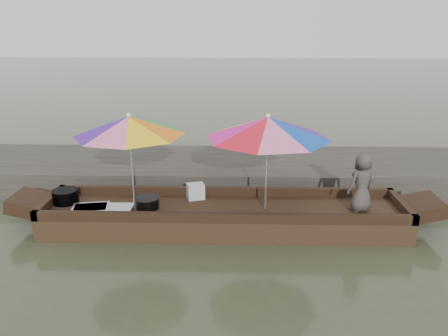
{
  "coord_description": "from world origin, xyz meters",
  "views": [
    {
      "loc": [
        0.18,
        -6.53,
        3.17
      ],
      "look_at": [
        0.0,
        0.1,
        1.0
      ],
      "focal_mm": 35.0,
      "sensor_mm": 36.0,
      "label": 1
    }
  ],
  "objects_px": {
    "tray_crayfish": "(91,209)",
    "tray_scallop": "(114,209)",
    "vendor": "(362,182)",
    "boat_hull": "(224,218)",
    "supply_bag": "(196,191)",
    "cooking_pot": "(65,196)",
    "charcoal_grill": "(148,203)",
    "umbrella_bow": "(132,162)",
    "umbrella_stern": "(267,163)"
  },
  "relations": [
    {
      "from": "tray_crayfish",
      "to": "tray_scallop",
      "type": "relative_size",
      "value": 1.0
    },
    {
      "from": "tray_crayfish",
      "to": "vendor",
      "type": "height_order",
      "value": "vendor"
    },
    {
      "from": "boat_hull",
      "to": "supply_bag",
      "type": "height_order",
      "value": "supply_bag"
    },
    {
      "from": "cooking_pot",
      "to": "vendor",
      "type": "height_order",
      "value": "vendor"
    },
    {
      "from": "cooking_pot",
      "to": "tray_scallop",
      "type": "xyz_separation_m",
      "value": [
        0.9,
        -0.32,
        -0.08
      ]
    },
    {
      "from": "boat_hull",
      "to": "tray_crayfish",
      "type": "distance_m",
      "value": 2.13
    },
    {
      "from": "cooking_pot",
      "to": "supply_bag",
      "type": "distance_m",
      "value": 2.17
    },
    {
      "from": "charcoal_grill",
      "to": "umbrella_bow",
      "type": "height_order",
      "value": "umbrella_bow"
    },
    {
      "from": "boat_hull",
      "to": "supply_bag",
      "type": "relative_size",
      "value": 20.72
    },
    {
      "from": "tray_crayfish",
      "to": "umbrella_bow",
      "type": "relative_size",
      "value": 0.33
    },
    {
      "from": "cooking_pot",
      "to": "vendor",
      "type": "distance_m",
      "value": 4.84
    },
    {
      "from": "cooking_pot",
      "to": "umbrella_stern",
      "type": "relative_size",
      "value": 0.22
    },
    {
      "from": "tray_scallop",
      "to": "charcoal_grill",
      "type": "relative_size",
      "value": 1.55
    },
    {
      "from": "tray_scallop",
      "to": "umbrella_stern",
      "type": "distance_m",
      "value": 2.53
    },
    {
      "from": "boat_hull",
      "to": "tray_crayfish",
      "type": "height_order",
      "value": "tray_crayfish"
    },
    {
      "from": "tray_scallop",
      "to": "umbrella_bow",
      "type": "bearing_deg",
      "value": 29.31
    },
    {
      "from": "tray_crayfish",
      "to": "tray_scallop",
      "type": "height_order",
      "value": "tray_crayfish"
    },
    {
      "from": "vendor",
      "to": "tray_crayfish",
      "type": "bearing_deg",
      "value": -25.22
    },
    {
      "from": "supply_bag",
      "to": "umbrella_stern",
      "type": "relative_size",
      "value": 0.15
    },
    {
      "from": "supply_bag",
      "to": "umbrella_stern",
      "type": "height_order",
      "value": "umbrella_stern"
    },
    {
      "from": "cooking_pot",
      "to": "umbrella_bow",
      "type": "relative_size",
      "value": 0.24
    },
    {
      "from": "cooking_pot",
      "to": "charcoal_grill",
      "type": "xyz_separation_m",
      "value": [
        1.42,
        -0.2,
        -0.02
      ]
    },
    {
      "from": "cooking_pot",
      "to": "tray_scallop",
      "type": "bearing_deg",
      "value": -19.5
    },
    {
      "from": "boat_hull",
      "to": "charcoal_grill",
      "type": "relative_size",
      "value": 15.85
    },
    {
      "from": "boat_hull",
      "to": "cooking_pot",
      "type": "bearing_deg",
      "value": 176.61
    },
    {
      "from": "cooking_pot",
      "to": "charcoal_grill",
      "type": "bearing_deg",
      "value": -7.9
    },
    {
      "from": "tray_crayfish",
      "to": "umbrella_bow",
      "type": "bearing_deg",
      "value": 18.47
    },
    {
      "from": "tray_crayfish",
      "to": "boat_hull",
      "type": "bearing_deg",
      "value": 5.91
    },
    {
      "from": "boat_hull",
      "to": "cooking_pot",
      "type": "distance_m",
      "value": 2.67
    },
    {
      "from": "tray_scallop",
      "to": "vendor",
      "type": "bearing_deg",
      "value": 1.73
    },
    {
      "from": "vendor",
      "to": "umbrella_bow",
      "type": "relative_size",
      "value": 0.55
    },
    {
      "from": "tray_crayfish",
      "to": "tray_scallop",
      "type": "xyz_separation_m",
      "value": [
        0.36,
        0.06,
        -0.01
      ]
    },
    {
      "from": "cooking_pot",
      "to": "vendor",
      "type": "relative_size",
      "value": 0.44
    },
    {
      "from": "boat_hull",
      "to": "tray_scallop",
      "type": "bearing_deg",
      "value": -174.67
    },
    {
      "from": "vendor",
      "to": "umbrella_stern",
      "type": "height_order",
      "value": "umbrella_stern"
    },
    {
      "from": "boat_hull",
      "to": "supply_bag",
      "type": "distance_m",
      "value": 0.7
    },
    {
      "from": "cooking_pot",
      "to": "tray_scallop",
      "type": "distance_m",
      "value": 0.96
    },
    {
      "from": "umbrella_stern",
      "to": "umbrella_bow",
      "type": "bearing_deg",
      "value": 180.0
    },
    {
      "from": "umbrella_stern",
      "to": "vendor",
      "type": "bearing_deg",
      "value": -1.71
    },
    {
      "from": "charcoal_grill",
      "to": "supply_bag",
      "type": "distance_m",
      "value": 0.86
    },
    {
      "from": "tray_scallop",
      "to": "boat_hull",
      "type": "bearing_deg",
      "value": 5.33
    },
    {
      "from": "boat_hull",
      "to": "umbrella_bow",
      "type": "height_order",
      "value": "umbrella_bow"
    },
    {
      "from": "supply_bag",
      "to": "umbrella_bow",
      "type": "bearing_deg",
      "value": -157.67
    },
    {
      "from": "tray_crayfish",
      "to": "charcoal_grill",
      "type": "height_order",
      "value": "charcoal_grill"
    },
    {
      "from": "boat_hull",
      "to": "vendor",
      "type": "relative_size",
      "value": 6.07
    },
    {
      "from": "tray_crayfish",
      "to": "umbrella_bow",
      "type": "distance_m",
      "value": 1.0
    },
    {
      "from": "tray_crayfish",
      "to": "umbrella_stern",
      "type": "distance_m",
      "value": 2.88
    },
    {
      "from": "vendor",
      "to": "umbrella_stern",
      "type": "relative_size",
      "value": 0.49
    },
    {
      "from": "umbrella_bow",
      "to": "umbrella_stern",
      "type": "xyz_separation_m",
      "value": [
        2.13,
        0.0,
        0.0
      ]
    },
    {
      "from": "cooking_pot",
      "to": "tray_crayfish",
      "type": "relative_size",
      "value": 0.74
    }
  ]
}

